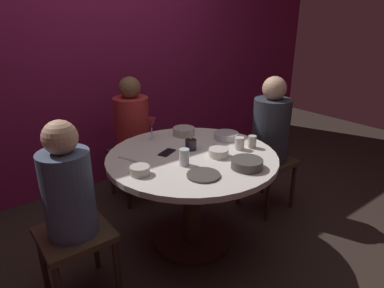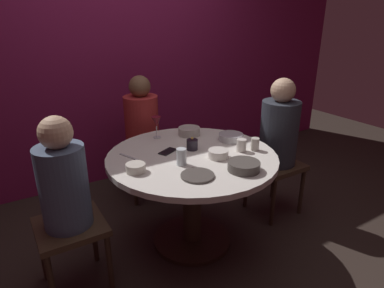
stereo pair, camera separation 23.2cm
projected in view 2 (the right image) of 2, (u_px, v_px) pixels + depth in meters
The scene contains 19 objects.
ground_plane at pixel (192, 240), 2.62m from camera, with size 8.00×8.00×0.00m, color #2D231E.
back_wall at pixel (116, 54), 3.29m from camera, with size 6.00×0.10×2.60m, color maroon.
dining_table at pixel (192, 176), 2.41m from camera, with size 1.21×1.21×0.73m.
seated_diner_left at pixel (64, 189), 1.93m from camera, with size 0.40×0.40×1.15m.
seated_diner_back at pixel (142, 124), 3.06m from camera, with size 0.40×0.40×1.16m.
seated_diner_right at pixel (279, 133), 2.76m from camera, with size 0.40×0.40×1.20m.
candle_holder at pixel (192, 145), 2.42m from camera, with size 0.08×0.08×0.10m.
wine_glass at pixel (156, 122), 2.63m from camera, with size 0.08×0.08×0.18m.
dinner_plate at pixel (197, 175), 2.03m from camera, with size 0.21×0.21×0.01m, color #4C4742.
cell_phone at pixel (168, 151), 2.39m from camera, with size 0.07×0.14×0.01m, color black.
bowl_serving_large at pixel (231, 137), 2.61m from camera, with size 0.20×0.20×0.05m, color #B7B7BC.
bowl_salad_center at pixel (218, 154), 2.29m from camera, with size 0.14×0.14×0.06m, color silver.
bowl_small_white at pixel (136, 168), 2.08m from camera, with size 0.12×0.12×0.05m, color beige.
bowl_sauce_side at pixel (244, 166), 2.10m from camera, with size 0.21×0.21×0.06m, color #4C4742.
bowl_rice_portion at pixel (189, 131), 2.73m from camera, with size 0.18×0.18×0.06m, color #B2ADA3.
cup_near_candle at pixel (181, 157), 2.17m from camera, with size 0.07×0.07×0.11m, color silver.
cup_by_left_diner at pixel (255, 144), 2.41m from camera, with size 0.06×0.06×0.09m, color beige.
cup_by_right_diner at pixel (241, 145), 2.39m from camera, with size 0.07×0.07×0.09m, color silver.
fork_near_plate at pixel (129, 157), 2.31m from camera, with size 0.02×0.18×0.01m, color #B7B7BC.
Camera 2 is at (-1.13, -1.85, 1.66)m, focal length 31.06 mm.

